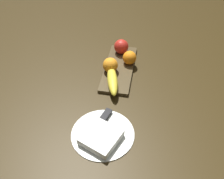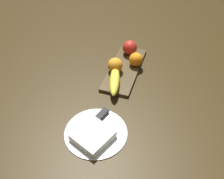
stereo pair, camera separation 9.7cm
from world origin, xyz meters
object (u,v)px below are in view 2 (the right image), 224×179
object	(u,v)px
fruit_tray	(125,69)
knife	(97,120)
banana	(115,80)
orange_near_banana	(136,59)
folded_napkin	(93,135)
orange_near_apple	(115,65)
apple	(130,48)
dinner_plate	(96,132)

from	to	relation	value
fruit_tray	knife	distance (m)	0.32
fruit_tray	banana	distance (m)	0.12
orange_near_banana	banana	bearing A→B (deg)	-18.56
banana	folded_napkin	world-z (taller)	banana
banana	orange_near_apple	bearing A→B (deg)	-178.40
apple	orange_near_apple	distance (m)	0.15
banana	orange_near_apple	size ratio (longest dim) A/B	2.77
dinner_plate	folded_napkin	bearing A→B (deg)	0.00
orange_near_apple	folded_napkin	distance (m)	0.36
apple	banana	size ratio (longest dim) A/B	0.38
fruit_tray	dinner_plate	size ratio (longest dim) A/B	1.51
orange_near_apple	dinner_plate	world-z (taller)	orange_near_apple
banana	knife	world-z (taller)	banana
dinner_plate	knife	world-z (taller)	knife
banana	knife	bearing A→B (deg)	-15.56
banana	apple	bearing A→B (deg)	164.97
orange_near_banana	orange_near_apple	bearing A→B (deg)	-46.34
apple	folded_napkin	world-z (taller)	apple
fruit_tray	folded_napkin	distance (m)	0.39
orange_near_banana	dinner_plate	world-z (taller)	orange_near_banana
orange_near_apple	knife	size ratio (longest dim) A/B	0.37
apple	dinner_plate	world-z (taller)	apple
knife	fruit_tray	bearing A→B (deg)	-164.94
orange_near_banana	apple	bearing A→B (deg)	-147.37
orange_near_apple	folded_napkin	bearing A→B (deg)	5.36
banana	dinner_plate	world-z (taller)	banana
fruit_tray	orange_near_banana	distance (m)	0.07
apple	knife	xyz separation A→B (m)	(0.43, -0.01, -0.04)
banana	orange_near_banana	world-z (taller)	orange_near_banana
apple	banana	bearing A→B (deg)	-0.52
orange_near_apple	dinner_plate	bearing A→B (deg)	5.81
fruit_tray	folded_napkin	bearing A→B (deg)	-0.00
fruit_tray	banana	world-z (taller)	banana
orange_near_apple	dinner_plate	distance (m)	0.33
knife	apple	bearing A→B (deg)	-163.24
apple	knife	size ratio (longest dim) A/B	0.38
folded_napkin	knife	world-z (taller)	folded_napkin
fruit_tray	orange_near_banana	world-z (taller)	orange_near_banana
apple	orange_near_apple	size ratio (longest dim) A/B	1.04
apple	banana	world-z (taller)	apple
dinner_plate	knife	xyz separation A→B (m)	(-0.05, -0.01, 0.01)
banana	folded_napkin	xyz separation A→B (m)	(0.28, 0.01, -0.02)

